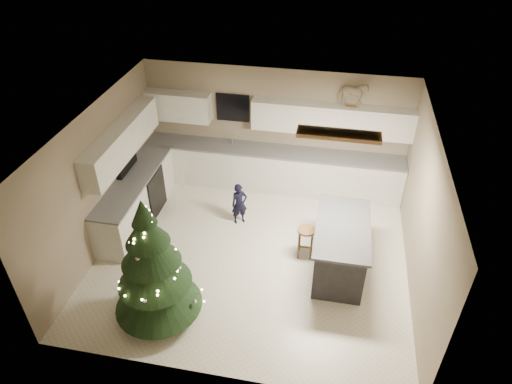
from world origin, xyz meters
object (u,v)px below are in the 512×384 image
at_px(rocking_horse, 353,94).
at_px(bar_stool, 306,236).
at_px(island, 340,248).
at_px(toddler, 239,204).
at_px(christmas_tree, 153,271).

bearing_deg(rocking_horse, bar_stool, 161.04).
relative_size(island, rocking_horse, 2.90).
height_order(bar_stool, toddler, toddler).
relative_size(bar_stool, rocking_horse, 1.03).
height_order(bar_stool, rocking_horse, rocking_horse).
bearing_deg(christmas_tree, rocking_horse, 55.83).
distance_m(island, bar_stool, 0.65).
distance_m(christmas_tree, toddler, 2.63).
xyz_separation_m(christmas_tree, rocking_horse, (2.66, 3.92, 1.34)).
relative_size(bar_stool, christmas_tree, 0.27).
distance_m(bar_stool, rocking_horse, 2.87).
relative_size(christmas_tree, rocking_horse, 3.81).
height_order(toddler, rocking_horse, rocking_horse).
bearing_deg(christmas_tree, bar_stool, 39.86).
bearing_deg(island, rocking_horse, 91.24).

